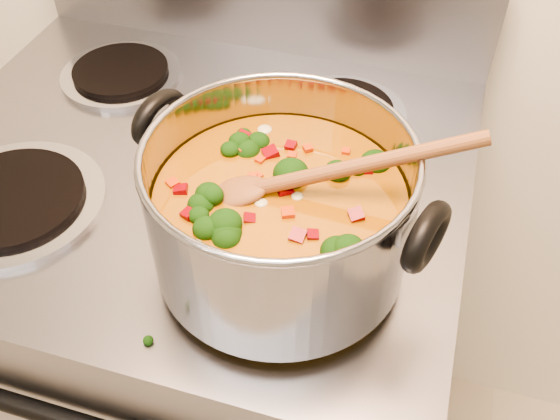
# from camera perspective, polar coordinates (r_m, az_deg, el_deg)

# --- Properties ---
(electric_range) EXTENTS (0.75, 0.68, 1.08)m
(electric_range) POSITION_cam_1_polar(r_m,az_deg,el_deg) (1.20, -5.90, -11.66)
(electric_range) COLOR gray
(electric_range) RESTS_ON ground
(stockpot) EXTENTS (0.34, 0.28, 0.17)m
(stockpot) POSITION_cam_1_polar(r_m,az_deg,el_deg) (0.65, 0.02, -0.20)
(stockpot) COLOR gray
(stockpot) RESTS_ON electric_range
(wooden_spoon) EXTENTS (0.28, 0.10, 0.10)m
(wooden_spoon) POSITION_cam_1_polar(r_m,az_deg,el_deg) (0.62, 1.53, 2.80)
(wooden_spoon) COLOR brown
(wooden_spoon) RESTS_ON stockpot
(cooktop_crumbs) EXTENTS (0.24, 0.35, 0.01)m
(cooktop_crumbs) POSITION_cam_1_polar(r_m,az_deg,el_deg) (0.72, 6.21, -4.57)
(cooktop_crumbs) COLOR black
(cooktop_crumbs) RESTS_ON electric_range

